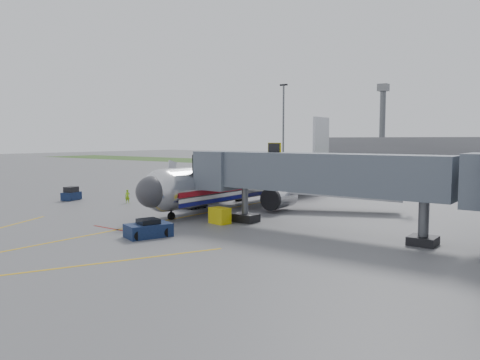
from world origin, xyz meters
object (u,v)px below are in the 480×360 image
Objects in this scene: airliner at (256,180)px; ramp_worker at (127,196)px; pushback_tug at (148,229)px; belt_loader at (216,195)px; baggage_tug at (71,194)px.

airliner is 23.24× the size of ramp_worker.
pushback_tug is (4.00, -19.60, -2.09)m from airliner.
airliner is 8.85× the size of belt_loader.
airliner is 14.57m from ramp_worker.
airliner is at bearing 29.97° from baggage_tug.
pushback_tug is 2.39× the size of ramp_worker.
pushback_tug is 0.91× the size of belt_loader.
belt_loader reaches higher than ramp_worker.
airliner is at bearing 4.49° from ramp_worker.
airliner is 21.90m from baggage_tug.
pushback_tug is at bearing -67.02° from ramp_worker.
pushback_tug is 24.49m from baggage_tug.
baggage_tug is at bearing 159.19° from pushback_tug.
airliner reaches higher than belt_loader.
pushback_tug is 1.45× the size of baggage_tug.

